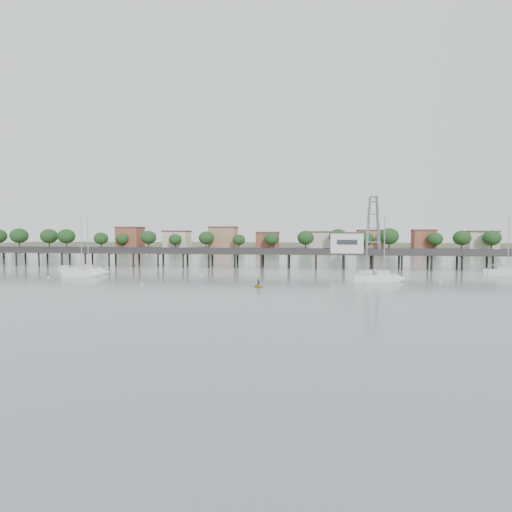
{
  "coord_description": "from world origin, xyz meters",
  "views": [
    {
      "loc": [
        18.27,
        -50.43,
        8.9
      ],
      "look_at": [
        4.5,
        42.0,
        4.0
      ],
      "focal_mm": 30.0,
      "sensor_mm": 36.0,
      "label": 1
    }
  ],
  "objects_px": {
    "pier": "(249,253)",
    "yellow_dinghy": "(258,287)",
    "sailboat_b": "(92,271)",
    "lattice_tower": "(373,225)",
    "sailboat_c": "(369,278)",
    "sailboat_d": "(388,278)",
    "sailboat_a": "(86,273)",
    "white_tender": "(66,269)"
  },
  "relations": [
    {
      "from": "lattice_tower",
      "to": "yellow_dinghy",
      "type": "height_order",
      "value": "lattice_tower"
    },
    {
      "from": "pier",
      "to": "sailboat_d",
      "type": "xyz_separation_m",
      "value": [
        30.81,
        -28.93,
        -3.15
      ]
    },
    {
      "from": "sailboat_c",
      "to": "white_tender",
      "type": "height_order",
      "value": "sailboat_c"
    },
    {
      "from": "sailboat_d",
      "to": "sailboat_b",
      "type": "distance_m",
      "value": 61.84
    },
    {
      "from": "sailboat_c",
      "to": "sailboat_d",
      "type": "distance_m",
      "value": 3.36
    },
    {
      "from": "sailboat_c",
      "to": "sailboat_b",
      "type": "distance_m",
      "value": 58.48
    },
    {
      "from": "lattice_tower",
      "to": "sailboat_d",
      "type": "bearing_deg",
      "value": -91.36
    },
    {
      "from": "sailboat_a",
      "to": "yellow_dinghy",
      "type": "xyz_separation_m",
      "value": [
        38.17,
        -12.41,
        -0.64
      ]
    },
    {
      "from": "lattice_tower",
      "to": "sailboat_b",
      "type": "xyz_separation_m",
      "value": [
        -62.31,
        -23.71,
        -10.46
      ]
    },
    {
      "from": "pier",
      "to": "sailboat_a",
      "type": "bearing_deg",
      "value": -136.9
    },
    {
      "from": "sailboat_b",
      "to": "white_tender",
      "type": "bearing_deg",
      "value": 132.68
    },
    {
      "from": "sailboat_c",
      "to": "yellow_dinghy",
      "type": "height_order",
      "value": "sailboat_c"
    },
    {
      "from": "lattice_tower",
      "to": "white_tender",
      "type": "distance_m",
      "value": 75.56
    },
    {
      "from": "sailboat_a",
      "to": "yellow_dinghy",
      "type": "height_order",
      "value": "sailboat_a"
    },
    {
      "from": "lattice_tower",
      "to": "pier",
      "type": "bearing_deg",
      "value": -180.0
    },
    {
      "from": "sailboat_c",
      "to": "white_tender",
      "type": "xyz_separation_m",
      "value": [
        -68.89,
        12.06,
        -0.2
      ]
    },
    {
      "from": "lattice_tower",
      "to": "sailboat_a",
      "type": "bearing_deg",
      "value": -155.49
    },
    {
      "from": "sailboat_a",
      "to": "yellow_dinghy",
      "type": "bearing_deg",
      "value": -15.51
    },
    {
      "from": "pier",
      "to": "sailboat_d",
      "type": "distance_m",
      "value": 42.38
    },
    {
      "from": "pier",
      "to": "white_tender",
      "type": "height_order",
      "value": "pier"
    },
    {
      "from": "pier",
      "to": "sailboat_c",
      "type": "xyz_separation_m",
      "value": [
        27.46,
        -28.74,
        -3.14
      ]
    },
    {
      "from": "sailboat_c",
      "to": "sailboat_a",
      "type": "distance_m",
      "value": 57.39
    },
    {
      "from": "sailboat_c",
      "to": "sailboat_b",
      "type": "xyz_separation_m",
      "value": [
        -58.26,
        5.02,
        -0.01
      ]
    },
    {
      "from": "pier",
      "to": "yellow_dinghy",
      "type": "relative_size",
      "value": 57.62
    },
    {
      "from": "sailboat_b",
      "to": "yellow_dinghy",
      "type": "height_order",
      "value": "sailboat_b"
    },
    {
      "from": "lattice_tower",
      "to": "white_tender",
      "type": "xyz_separation_m",
      "value": [
        -72.93,
        -16.68,
        -10.65
      ]
    },
    {
      "from": "pier",
      "to": "sailboat_b",
      "type": "bearing_deg",
      "value": -142.41
    },
    {
      "from": "pier",
      "to": "sailboat_d",
      "type": "relative_size",
      "value": 11.83
    },
    {
      "from": "sailboat_a",
      "to": "white_tender",
      "type": "height_order",
      "value": "sailboat_a"
    },
    {
      "from": "yellow_dinghy",
      "to": "sailboat_a",
      "type": "bearing_deg",
      "value": 138.21
    },
    {
      "from": "sailboat_d",
      "to": "sailboat_b",
      "type": "bearing_deg",
      "value": 159.29
    },
    {
      "from": "sailboat_d",
      "to": "white_tender",
      "type": "relative_size",
      "value": 3.14
    },
    {
      "from": "yellow_dinghy",
      "to": "sailboat_b",
      "type": "bearing_deg",
      "value": 133.07
    },
    {
      "from": "lattice_tower",
      "to": "white_tender",
      "type": "height_order",
      "value": "lattice_tower"
    },
    {
      "from": "sailboat_c",
      "to": "yellow_dinghy",
      "type": "distance_m",
      "value": 22.5
    },
    {
      "from": "sailboat_b",
      "to": "white_tender",
      "type": "height_order",
      "value": "sailboat_b"
    },
    {
      "from": "sailboat_c",
      "to": "sailboat_d",
      "type": "xyz_separation_m",
      "value": [
        3.35,
        -0.2,
        -0.01
      ]
    },
    {
      "from": "sailboat_d",
      "to": "pier",
      "type": "bearing_deg",
      "value": 120.93
    },
    {
      "from": "lattice_tower",
      "to": "sailboat_c",
      "type": "distance_m",
      "value": 30.84
    },
    {
      "from": "sailboat_a",
      "to": "yellow_dinghy",
      "type": "distance_m",
      "value": 40.14
    },
    {
      "from": "pier",
      "to": "sailboat_a",
      "type": "xyz_separation_m",
      "value": [
        -29.92,
        -28.0,
        -3.15
      ]
    },
    {
      "from": "sailboat_b",
      "to": "yellow_dinghy",
      "type": "relative_size",
      "value": 5.04
    }
  ]
}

